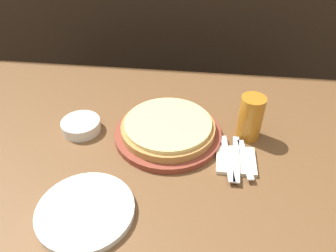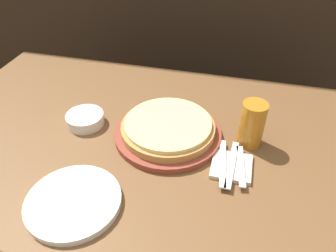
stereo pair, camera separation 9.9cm
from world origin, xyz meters
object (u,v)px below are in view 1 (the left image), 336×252
Objects in this scene: pizza_on_board at (168,130)px; fork at (227,158)px; dinner_plate at (86,211)px; dinner_knife at (236,158)px; spoon at (245,159)px; beer_glass at (251,116)px; side_bowl at (81,126)px.

fork is (0.18, -0.09, -0.01)m from pizza_on_board.
pizza_on_board is at bearing 153.22° from fork.
dinner_knife is at bearing 31.08° from dinner_plate.
dinner_plate is at bearing -147.10° from fork.
spoon is (0.05, 0.00, 0.00)m from fork.
dinner_knife is at bearing -23.88° from pizza_on_board.
pizza_on_board reaches higher than dinner_plate.
fork is at bearing -26.78° from pizza_on_board.
beer_glass is 0.14m from dinner_knife.
fork and spoon have the same top height.
side_bowl is at bearing -179.31° from pizza_on_board.
side_bowl is at bearing 170.21° from spoon.
beer_glass is at bearing 40.02° from dinner_plate.
side_bowl is at bearing 169.71° from dinner_knife.
beer_glass is 0.89× the size of spoon.
beer_glass is 0.52m from side_bowl.
beer_glass is 0.14m from spoon.
dinner_knife is at bearing -10.29° from side_bowl.
pizza_on_board is at bearing -172.96° from beer_glass.
dinner_plate is 0.41m from fork.
dinner_knife is at bearing -108.39° from beer_glass.
beer_glass is 0.76× the size of dinner_knife.
spoon is (0.23, -0.09, -0.01)m from pizza_on_board.
dinner_knife is (0.48, -0.09, -0.00)m from side_bowl.
fork is 1.17× the size of spoon.
side_bowl reaches higher than dinner_knife.
dinner_knife and spoon have the same top height.
dinner_plate is at bearing -148.92° from dinner_knife.
pizza_on_board is at bearing 62.46° from dinner_plate.
pizza_on_board is 0.35m from dinner_plate.
spoon is at bearing -21.52° from pizza_on_board.
dinner_knife is at bearing 0.00° from fork.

